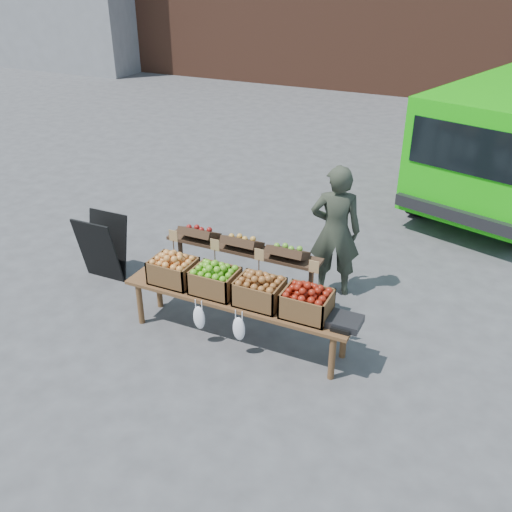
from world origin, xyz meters
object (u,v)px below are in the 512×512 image
at_px(chalkboard_sign, 103,247).
at_px(crate_golden_apples, 173,271).
at_px(display_bench, 237,318).
at_px(weighing_scale, 345,322).
at_px(crate_russet_pears, 215,281).
at_px(crate_red_apples, 259,292).
at_px(vendor, 335,232).
at_px(crate_green_apples, 307,304).
at_px(back_table, 243,267).

height_order(chalkboard_sign, crate_golden_apples, chalkboard_sign).
bearing_deg(display_bench, weighing_scale, 0.00).
height_order(display_bench, crate_russet_pears, crate_russet_pears).
height_order(chalkboard_sign, display_bench, chalkboard_sign).
distance_m(crate_russet_pears, crate_red_apples, 0.55).
relative_size(crate_golden_apples, crate_red_apples, 1.00).
height_order(vendor, crate_red_apples, vendor).
bearing_deg(crate_golden_apples, vendor, 45.14).
relative_size(crate_russet_pears, crate_red_apples, 1.00).
xyz_separation_m(crate_golden_apples, crate_russet_pears, (0.55, 0.00, 0.00)).
height_order(crate_golden_apples, crate_green_apples, same).
bearing_deg(chalkboard_sign, crate_red_apples, -11.44).
xyz_separation_m(vendor, crate_russet_pears, (-0.92, -1.47, -0.16)).
bearing_deg(back_table, chalkboard_sign, -173.84).
bearing_deg(chalkboard_sign, vendor, 18.03).
relative_size(chalkboard_sign, back_table, 0.44).
relative_size(chalkboard_sign, crate_golden_apples, 1.84).
bearing_deg(crate_golden_apples, back_table, 53.26).
bearing_deg(back_table, vendor, 39.06).
distance_m(display_bench, crate_russet_pears, 0.51).
bearing_deg(chalkboard_sign, crate_golden_apples, -19.34).
bearing_deg(crate_russet_pears, chalkboard_sign, 165.93).
xyz_separation_m(chalkboard_sign, weighing_scale, (3.54, -0.50, 0.15)).
distance_m(crate_red_apples, crate_green_apples, 0.55).
height_order(chalkboard_sign, weighing_scale, chalkboard_sign).
xyz_separation_m(chalkboard_sign, crate_green_apples, (3.11, -0.50, 0.25)).
distance_m(crate_golden_apples, crate_red_apples, 1.10).
height_order(chalkboard_sign, back_table, back_table).
relative_size(crate_golden_apples, crate_green_apples, 1.00).
relative_size(back_table, crate_red_apples, 4.20).
bearing_deg(crate_red_apples, crate_russet_pears, 180.00).
distance_m(vendor, crate_red_apples, 1.53).
distance_m(vendor, crate_green_apples, 1.50).
bearing_deg(crate_golden_apples, crate_russet_pears, 0.00).
xyz_separation_m(vendor, crate_golden_apples, (-1.47, -1.47, -0.16)).
relative_size(chalkboard_sign, crate_green_apples, 1.84).
height_order(crate_golden_apples, weighing_scale, crate_golden_apples).
xyz_separation_m(vendor, chalkboard_sign, (-2.93, -0.97, -0.41)).
bearing_deg(crate_green_apples, back_table, 147.09).
distance_m(chalkboard_sign, display_bench, 2.35).
distance_m(chalkboard_sign, crate_golden_apples, 1.57).
xyz_separation_m(vendor, back_table, (-0.93, -0.75, -0.35)).
xyz_separation_m(display_bench, weighing_scale, (1.25, 0.00, 0.33)).
bearing_deg(back_table, crate_golden_apples, -126.74).
bearing_deg(crate_golden_apples, crate_green_apples, 0.00).
bearing_deg(chalkboard_sign, crate_green_apples, -9.51).
distance_m(back_table, display_bench, 0.81).
distance_m(display_bench, crate_green_apples, 0.93).
bearing_deg(crate_russet_pears, crate_red_apples, 0.00).
bearing_deg(chalkboard_sign, display_bench, -12.74).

